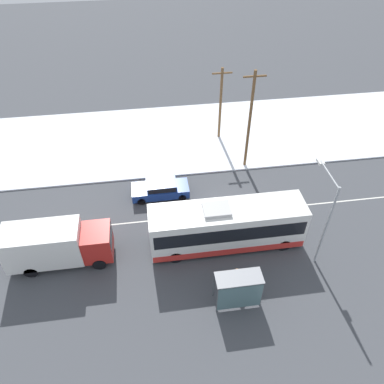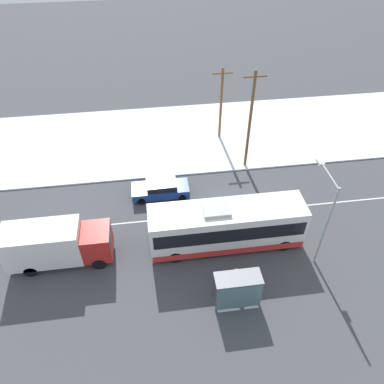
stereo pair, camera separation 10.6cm
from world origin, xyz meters
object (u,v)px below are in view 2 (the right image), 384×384
object	(u,v)px
city_bus	(227,226)
box_truck	(56,244)
sedan_car	(161,188)
utility_pole_snowlot	(221,103)
bus_shelter	(239,289)
utility_pole_roadside	(250,120)
pedestrian_at_stop	(236,276)
streetlamp	(325,209)

from	to	relation	value
city_bus	box_truck	world-z (taller)	city_bus
sedan_car	utility_pole_snowlot	size ratio (longest dim) A/B	0.64
bus_shelter	utility_pole_roadside	bearing A→B (deg)	74.13
city_bus	utility_pole_snowlot	distance (m)	13.72
city_bus	pedestrian_at_stop	bearing A→B (deg)	-91.75
bus_shelter	streetlamp	world-z (taller)	streetlamp
bus_shelter	streetlamp	size ratio (longest dim) A/B	0.42
pedestrian_at_stop	sedan_car	bearing A→B (deg)	113.58
box_truck	bus_shelter	distance (m)	12.19
sedan_car	utility_pole_roadside	size ratio (longest dim) A/B	0.51
box_truck	sedan_car	world-z (taller)	box_truck
city_bus	sedan_car	world-z (taller)	city_bus
streetlamp	utility_pole_roadside	size ratio (longest dim) A/B	0.75
bus_shelter	utility_pole_roadside	size ratio (longest dim) A/B	0.31
city_bus	pedestrian_at_stop	xyz separation A→B (m)	(-0.11, -3.58, -0.71)
box_truck	sedan_car	size ratio (longest dim) A/B	1.50
box_truck	bus_shelter	size ratio (longest dim) A/B	2.45
streetlamp	utility_pole_snowlot	xyz separation A→B (m)	(-3.59, 15.15, -0.60)
city_bus	sedan_car	distance (m)	7.11
box_truck	bus_shelter	bearing A→B (deg)	-24.01
pedestrian_at_stop	bus_shelter	xyz separation A→B (m)	(-0.19, -1.35, 0.63)
city_bus	pedestrian_at_stop	distance (m)	3.65
box_truck	pedestrian_at_stop	bearing A→B (deg)	-17.68
sedan_car	streetlamp	bearing A→B (deg)	143.08
sedan_car	streetlamp	size ratio (longest dim) A/B	0.68
sedan_car	pedestrian_at_stop	world-z (taller)	pedestrian_at_stop
sedan_car	streetlamp	distance (m)	12.87
utility_pole_roadside	sedan_car	bearing A→B (deg)	-159.12
utility_pole_roadside	pedestrian_at_stop	bearing A→B (deg)	-106.73
bus_shelter	utility_pole_snowlot	world-z (taller)	utility_pole_snowlot
bus_shelter	streetlamp	bearing A→B (deg)	27.92
box_truck	pedestrian_at_stop	xyz separation A→B (m)	(11.32, -3.61, -0.68)
box_truck	utility_pole_roadside	distance (m)	17.53
utility_pole_roadside	utility_pole_snowlot	xyz separation A→B (m)	(-1.42, 4.78, -0.91)
sedan_car	streetlamp	world-z (taller)	streetlamp
streetlamp	utility_pole_snowlot	size ratio (longest dim) A/B	0.94
sedan_car	pedestrian_at_stop	distance (m)	10.11
box_truck	utility_pole_roadside	size ratio (longest dim) A/B	0.77
bus_shelter	utility_pole_snowlot	xyz separation A→B (m)	(2.44, 18.34, 2.07)
city_bus	bus_shelter	xyz separation A→B (m)	(-0.30, -4.93, -0.09)
city_bus	utility_pole_snowlot	world-z (taller)	utility_pole_snowlot
sedan_car	utility_pole_snowlot	xyz separation A→B (m)	(6.29, 7.72, 2.95)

